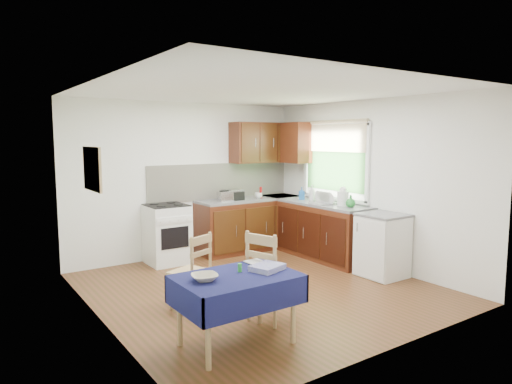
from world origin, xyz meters
TOP-DOWN VIEW (x-y plane):
  - floor at (0.00, 0.00)m, footprint 4.20×4.20m
  - ceiling at (0.00, 0.00)m, footprint 4.00×4.20m
  - wall_back at (0.00, 2.10)m, footprint 4.00×0.02m
  - wall_front at (0.00, -2.10)m, footprint 4.00×0.02m
  - wall_left at (-2.00, 0.00)m, footprint 0.02×4.20m
  - wall_right at (2.00, 0.00)m, footprint 0.02×4.20m
  - base_cabinets at (1.36, 1.26)m, footprint 1.90×2.30m
  - worktop_back at (1.05, 1.80)m, footprint 1.90×0.60m
  - worktop_right at (1.70, 0.65)m, footprint 0.60×1.70m
  - worktop_corner at (1.70, 1.80)m, footprint 0.60×0.60m
  - splashback at (0.65, 2.08)m, footprint 2.70×0.02m
  - upper_cabinets at (1.52, 1.80)m, footprint 1.20×0.85m
  - stove at (-0.50, 1.80)m, footprint 0.60×0.61m
  - window at (1.97, 0.70)m, footprint 0.04×1.48m
  - fridge at (1.70, -0.55)m, footprint 0.58×0.60m
  - corkboard at (-1.97, 0.30)m, footprint 0.04×0.62m
  - dining_table at (-1.11, -1.21)m, footprint 1.11×0.75m
  - chair_far at (-1.04, -0.16)m, footprint 0.50×0.50m
  - chair_near at (-0.54, -0.93)m, footprint 0.54×0.54m
  - toaster at (0.49, 1.69)m, footprint 0.24×0.15m
  - sandwich_press at (0.68, 1.76)m, footprint 0.31×0.26m
  - sauce_bottle at (1.20, 1.70)m, footprint 0.04×0.04m
  - yellow_packet at (0.90, 1.96)m, footprint 0.14×0.12m
  - dish_rack at (1.64, 0.58)m, footprint 0.42×0.32m
  - kettle at (1.74, 0.27)m, footprint 0.17×0.17m
  - cup at (1.15, 1.69)m, footprint 0.13×0.13m
  - soap_bottle_a at (1.65, 0.88)m, footprint 0.13×0.13m
  - soap_bottle_b at (1.67, 1.16)m, footprint 0.13×0.13m
  - soap_bottle_c at (1.71, 0.08)m, footprint 0.19×0.19m
  - plate_bowl at (-1.43, -1.18)m, footprint 0.28×0.28m
  - book at (-0.82, -0.99)m, footprint 0.18×0.24m
  - spice_jar at (-1.03, -1.14)m, footprint 0.04×0.04m
  - tea_towel at (-0.78, -1.24)m, footprint 0.36×0.32m

SIDE VIEW (x-z plane):
  - floor at x=0.00m, z-range 0.00..0.00m
  - base_cabinets at x=1.36m, z-range 0.00..0.86m
  - fridge at x=1.70m, z-range 0.00..0.88m
  - stove at x=-0.50m, z-range 0.00..0.92m
  - chair_far at x=-1.04m, z-range 0.03..0.90m
  - chair_near at x=-0.54m, z-range 0.03..1.00m
  - dining_table at x=-1.11m, z-range 0.23..0.89m
  - book at x=-0.82m, z-range 0.67..0.68m
  - tea_towel at x=-0.78m, z-range 0.67..0.72m
  - plate_bowl at x=-1.43m, z-range 0.67..0.72m
  - spice_jar at x=-1.03m, z-range 0.67..0.75m
  - worktop_back at x=1.05m, z-range 0.86..0.90m
  - worktop_right at x=1.70m, z-range 0.86..0.90m
  - worktop_corner at x=1.70m, z-range 0.86..0.90m
  - dish_rack at x=1.64m, z-range 0.82..1.02m
  - cup at x=1.15m, z-range 0.90..1.00m
  - yellow_packet at x=0.90m, z-range 0.90..1.05m
  - toaster at x=0.49m, z-range 0.89..1.08m
  - sandwich_press at x=0.68m, z-range 0.90..1.08m
  - soap_bottle_c at x=1.71m, z-range 0.90..1.08m
  - sauce_bottle at x=1.20m, z-range 0.90..1.10m
  - soap_bottle_b at x=1.67m, z-range 0.90..1.11m
  - kettle at x=1.74m, z-range 0.88..1.18m
  - soap_bottle_a at x=1.65m, z-range 0.90..1.17m
  - splashback at x=0.65m, z-range 0.90..1.50m
  - wall_back at x=0.00m, z-range 0.00..2.50m
  - wall_front at x=0.00m, z-range 0.00..2.50m
  - wall_left at x=-2.00m, z-range 0.00..2.50m
  - wall_right at x=2.00m, z-range 0.00..2.50m
  - corkboard at x=-1.97m, z-range 1.36..1.83m
  - window at x=1.97m, z-range 1.02..2.28m
  - upper_cabinets at x=1.52m, z-range 1.50..2.20m
  - ceiling at x=0.00m, z-range 2.49..2.51m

